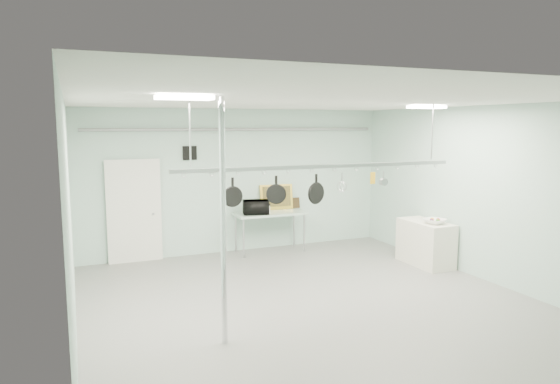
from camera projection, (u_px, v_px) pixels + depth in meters
name	position (u px, v px, depth m)	size (l,w,h in m)	color
floor	(319.00, 309.00, 7.76)	(8.00, 8.00, 0.00)	gray
ceiling	(322.00, 101.00, 7.34)	(7.00, 8.00, 0.02)	silver
back_wall	(239.00, 181.00, 11.20)	(7.00, 0.02, 3.20)	#A8CAC0
right_wall	(495.00, 195.00, 8.88)	(0.02, 8.00, 3.20)	#A8CAC0
door	(134.00, 212.00, 10.34)	(1.10, 0.10, 2.20)	silver
wall_vent	(190.00, 153.00, 10.67)	(0.30, 0.04, 0.30)	black
conduit_pipe	(239.00, 129.00, 10.96)	(0.07, 0.07, 6.60)	gray
chrome_pole	(223.00, 223.00, 6.35)	(0.08, 0.08, 3.20)	silver
prep_table	(270.00, 215.00, 11.17)	(1.60, 0.70, 0.91)	#99B4A4
side_cabinet	(425.00, 243.00, 10.19)	(0.60, 1.20, 0.90)	silver
pot_rack	(323.00, 165.00, 7.82)	(4.80, 0.06, 1.00)	#B7B7BC
light_panel_left	(184.00, 98.00, 5.77)	(0.65, 0.30, 0.05)	white
light_panel_right	(427.00, 107.00, 8.81)	(0.65, 0.30, 0.05)	white
microwave	(256.00, 207.00, 10.92)	(0.55, 0.37, 0.31)	black
coffee_canister	(267.00, 210.00, 11.00)	(0.15, 0.15, 0.18)	white
painting_large	(276.00, 197.00, 11.50)	(0.78, 0.05, 0.58)	gold
painting_small	(293.00, 203.00, 11.69)	(0.30, 0.04, 0.25)	#322511
fruit_bowl	(435.00, 221.00, 9.87)	(0.41, 0.41, 0.10)	white
skillet_left	(233.00, 192.00, 7.29)	(0.31, 0.06, 0.41)	black
skillet_mid	(276.00, 190.00, 7.56)	(0.30, 0.06, 0.43)	black
skillet_right	(316.00, 189.00, 7.82)	(0.35, 0.06, 0.48)	black
whisk	(342.00, 183.00, 7.99)	(0.16, 0.16, 0.31)	#A5A6AA
grater	(373.00, 178.00, 8.20)	(0.09, 0.02, 0.21)	orange
saucepan	(384.00, 178.00, 8.28)	(0.12, 0.08, 0.23)	silver
fruit_cluster	(435.00, 219.00, 9.87)	(0.24, 0.24, 0.09)	#B32810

